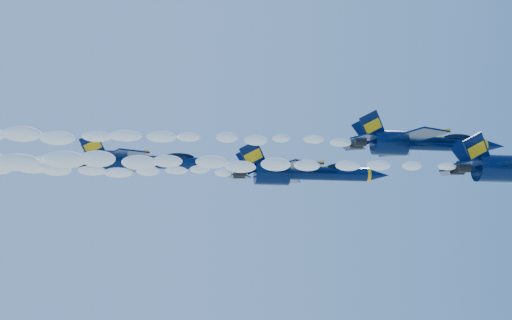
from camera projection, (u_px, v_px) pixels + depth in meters
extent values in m
ellipsoid|color=#031137|center=(494.00, 168.00, 61.34)|extent=(1.37, 2.37, 5.63)
cube|color=#031137|center=(492.00, 176.00, 64.99)|extent=(4.71, 5.59, 0.16)
cube|color=#FFB30E|center=(505.00, 175.00, 65.19)|extent=(2.12, 4.40, 0.09)
cube|color=#031137|center=(477.00, 150.00, 60.44)|extent=(2.86, 0.91, 3.08)
cube|color=#031137|center=(467.00, 155.00, 62.23)|extent=(2.86, 0.91, 3.08)
cylinder|color=black|center=(463.00, 167.00, 60.34)|extent=(1.06, 0.97, 0.97)
cylinder|color=black|center=(458.00, 169.00, 61.44)|extent=(1.06, 0.97, 0.97)
ellipsoid|color=white|center=(72.00, 161.00, 56.15)|extent=(63.86, 2.08, 1.88)
cylinder|color=#031137|center=(444.00, 144.00, 68.01)|extent=(7.79, 1.30, 1.30)
ellipsoid|color=#031137|center=(389.00, 143.00, 67.21)|extent=(1.35, 2.34, 5.54)
cone|color=#031137|center=(494.00, 146.00, 68.73)|extent=(2.25, 1.30, 1.30)
cylinder|color=#FFB30E|center=(484.00, 146.00, 68.58)|extent=(0.30, 1.35, 1.35)
ellipsoid|color=black|center=(458.00, 138.00, 68.35)|extent=(3.12, 1.01, 0.86)
cube|color=#FFB30E|center=(459.00, 141.00, 68.30)|extent=(3.63, 0.87, 0.16)
cube|color=#031137|center=(419.00, 135.00, 64.09)|extent=(4.64, 5.50, 0.16)
cube|color=#031137|center=(393.00, 151.00, 70.80)|extent=(4.64, 5.50, 0.16)
cube|color=#FFB30E|center=(432.00, 134.00, 64.28)|extent=(2.09, 4.33, 0.09)
cube|color=#FFB30E|center=(405.00, 150.00, 70.99)|extent=(2.09, 4.33, 0.09)
cube|color=#031137|center=(373.00, 126.00, 66.32)|extent=(2.82, 0.89, 3.03)
cube|color=#031137|center=(367.00, 131.00, 68.08)|extent=(2.82, 0.89, 3.03)
cylinder|color=black|center=(360.00, 141.00, 66.22)|extent=(1.04, 0.95, 0.95)
cylinder|color=black|center=(357.00, 144.00, 67.31)|extent=(1.04, 0.95, 0.95)
cube|color=#FFB30E|center=(418.00, 137.00, 67.76)|extent=(9.52, 0.30, 0.07)
cylinder|color=#031137|center=(328.00, 174.00, 77.16)|extent=(8.81, 1.47, 1.47)
ellipsoid|color=#031137|center=(272.00, 173.00, 76.26)|extent=(1.53, 2.64, 6.26)
cone|color=#031137|center=(378.00, 175.00, 77.98)|extent=(2.54, 1.47, 1.47)
cylinder|color=#FFB30E|center=(368.00, 175.00, 77.81)|extent=(0.34, 1.53, 1.53)
ellipsoid|color=black|center=(342.00, 168.00, 77.55)|extent=(3.52, 1.14, 0.97)
cube|color=#FFB30E|center=(342.00, 170.00, 77.49)|extent=(4.11, 0.98, 0.18)
cube|color=#031137|center=(295.00, 166.00, 72.73)|extent=(5.25, 6.22, 0.18)
cube|color=#031137|center=(281.00, 179.00, 80.32)|extent=(5.25, 6.22, 0.18)
cube|color=#FFB30E|center=(308.00, 165.00, 72.95)|extent=(2.36, 4.90, 0.10)
cube|color=#FFB30E|center=(293.00, 178.00, 80.54)|extent=(2.36, 4.90, 0.10)
cube|color=#031137|center=(253.00, 156.00, 75.25)|extent=(3.19, 1.01, 3.43)
cube|color=#031137|center=(250.00, 160.00, 77.24)|extent=(3.19, 1.01, 3.43)
cylinder|color=black|center=(241.00, 171.00, 75.14)|extent=(1.17, 1.08, 1.08)
cylinder|color=black|center=(239.00, 173.00, 76.37)|extent=(1.17, 1.08, 1.08)
cube|color=#FFB30E|center=(301.00, 166.00, 76.89)|extent=(10.76, 0.34, 0.08)
cylinder|color=#031137|center=(165.00, 163.00, 85.64)|extent=(9.01, 1.50, 1.50)
ellipsoid|color=#031137|center=(112.00, 162.00, 84.72)|extent=(1.56, 2.70, 6.41)
cone|color=#031137|center=(213.00, 164.00, 86.48)|extent=(2.60, 1.50, 1.50)
cylinder|color=#FFB30E|center=(203.00, 164.00, 86.31)|extent=(0.35, 1.56, 1.56)
ellipsoid|color=black|center=(179.00, 157.00, 86.04)|extent=(3.60, 1.17, 0.99)
cube|color=#FFB30E|center=(179.00, 159.00, 85.98)|extent=(4.20, 1.00, 0.18)
cube|color=#031137|center=(126.00, 155.00, 81.11)|extent=(5.37, 6.36, 0.18)
cube|color=#031137|center=(128.00, 168.00, 88.88)|extent=(5.37, 6.36, 0.18)
cube|color=#FFB30E|center=(139.00, 154.00, 81.33)|extent=(2.41, 5.01, 0.10)
cube|color=#FFB30E|center=(139.00, 167.00, 89.10)|extent=(2.41, 5.01, 0.10)
cube|color=#031137|center=(93.00, 146.00, 83.69)|extent=(3.26, 1.03, 3.51)
cube|color=#031137|center=(94.00, 150.00, 85.73)|extent=(3.26, 1.03, 3.51)
cylinder|color=black|center=(81.00, 160.00, 83.58)|extent=(1.20, 1.10, 1.10)
cylinder|color=black|center=(82.00, 162.00, 84.84)|extent=(1.20, 1.10, 1.10)
cube|color=#FFB30E|center=(140.00, 156.00, 85.36)|extent=(11.01, 0.35, 0.08)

